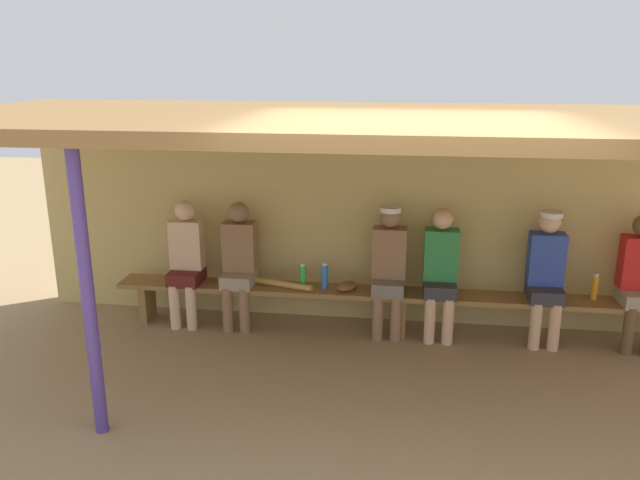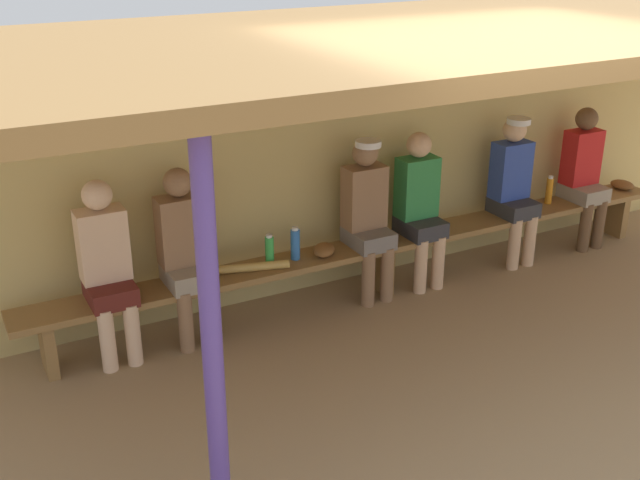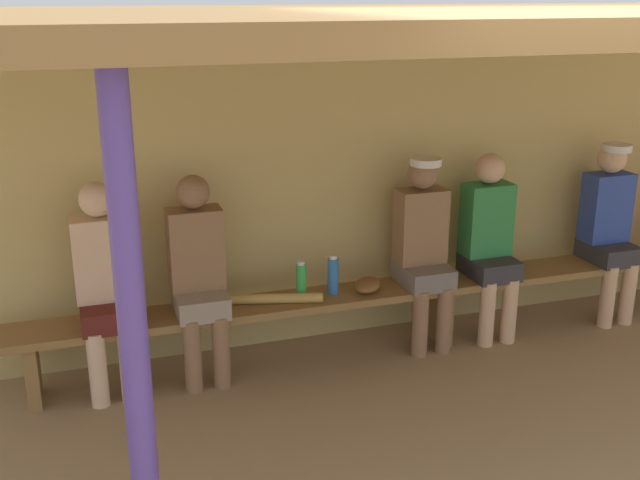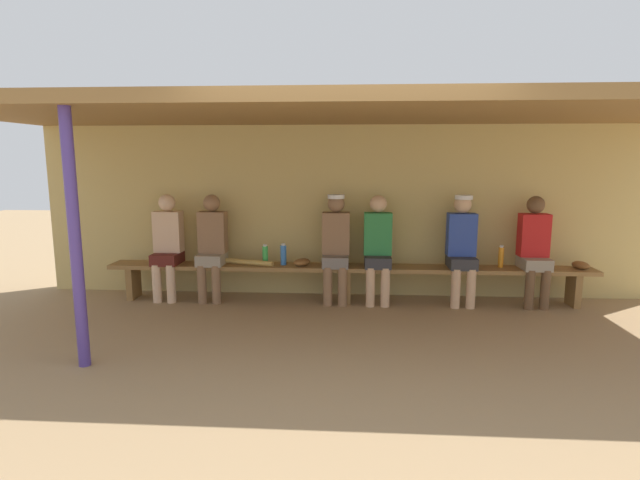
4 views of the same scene
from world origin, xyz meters
name	(u,v)px [view 2 (image 2 of 4)]	position (x,y,z in m)	size (l,w,h in m)	color
ground_plane	(498,378)	(0.00, 0.00, 0.00)	(24.00, 24.00, 0.00)	#9E7F59
back_wall	(356,154)	(0.00, 2.00, 1.10)	(8.00, 0.20, 2.20)	tan
dugout_roof	(459,35)	(0.00, 0.70, 2.26)	(8.00, 2.80, 0.12)	olive
support_post	(213,358)	(-2.26, -0.55, 1.10)	(0.10, 0.10, 2.20)	#4C388C
bench	(382,249)	(0.00, 1.55, 0.39)	(6.00, 0.36, 0.46)	olive
player_middle	(420,204)	(0.37, 1.55, 0.73)	(0.34, 0.42, 1.34)	#333338
player_in_white	(368,212)	(-0.15, 1.55, 0.75)	(0.34, 0.42, 1.34)	slate
player_near_post	(584,172)	(2.25, 1.55, 0.73)	(0.34, 0.42, 1.34)	gray
player_with_sunglasses	(107,265)	(-2.28, 1.55, 0.73)	(0.34, 0.42, 1.34)	#591E19
player_in_blue	(185,249)	(-1.71, 1.55, 0.73)	(0.34, 0.42, 1.34)	gray
player_shirtless_tan	(514,184)	(1.39, 1.55, 0.75)	(0.34, 0.42, 1.34)	#333338
water_bottle_green	(549,190)	(1.88, 1.60, 0.59)	(0.06, 0.06, 0.27)	orange
water_bottle_blue	(295,244)	(-0.80, 1.56, 0.59)	(0.07, 0.07, 0.27)	blue
water_bottle_clear	(270,251)	(-1.03, 1.55, 0.58)	(0.07, 0.07, 0.26)	green
baseball_glove_dark_brown	(324,250)	(-0.57, 1.52, 0.51)	(0.24, 0.17, 0.09)	brown
baseball_glove_tan	(622,185)	(2.82, 1.56, 0.51)	(0.24, 0.17, 0.09)	brown
baseball_bat	(234,269)	(-1.34, 1.55, 0.49)	(0.07, 0.07, 0.86)	tan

